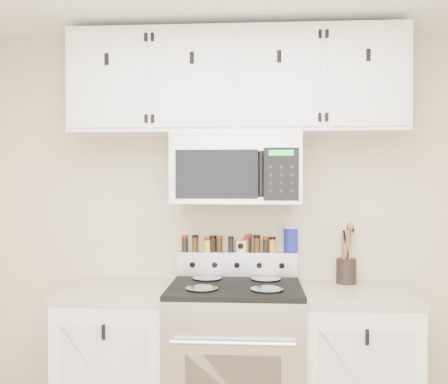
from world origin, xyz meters
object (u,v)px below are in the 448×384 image
object	(u,v)px
microwave	(236,168)
utensil_crock	(346,269)
salt_canister	(291,239)
range	(235,364)

from	to	relation	value
microwave	utensil_crock	bearing A→B (deg)	8.07
microwave	salt_canister	bearing A→B (deg)	24.61
microwave	salt_canister	size ratio (longest dim) A/B	4.58
utensil_crock	salt_canister	distance (m)	0.38
utensil_crock	microwave	bearing A→B (deg)	-171.93
microwave	utensil_crock	distance (m)	0.92
microwave	range	bearing A→B (deg)	-90.23
range	salt_canister	distance (m)	0.82
microwave	utensil_crock	xyz separation A→B (m)	(0.68, 0.10, -0.62)
microwave	utensil_crock	size ratio (longest dim) A/B	2.12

